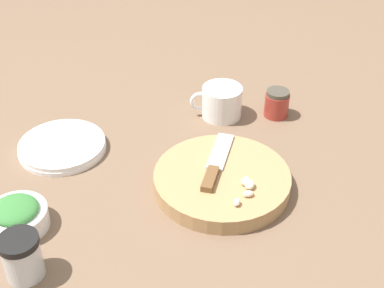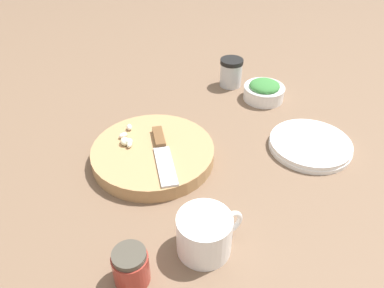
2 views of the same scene
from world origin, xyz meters
name	(u,v)px [view 2 (image 2 of 2)]	position (x,y,z in m)	size (l,w,h in m)	color
ground_plane	(216,158)	(0.00, 0.00, 0.00)	(5.00, 5.00, 0.00)	brown
cutting_board	(153,154)	(0.08, -0.12, 0.02)	(0.27, 0.27, 0.03)	tan
chef_knife	(162,151)	(0.08, -0.09, 0.04)	(0.16, 0.15, 0.01)	brown
garlic_cloves	(126,139)	(0.09, -0.18, 0.04)	(0.07, 0.06, 0.02)	#EBE9C3
herb_bowl	(264,91)	(-0.30, -0.02, 0.03)	(0.11, 0.11, 0.05)	white
spice_jar	(231,72)	(-0.32, -0.13, 0.04)	(0.07, 0.07, 0.08)	silver
coffee_mug	(205,234)	(0.22, 0.10, 0.04)	(0.12, 0.09, 0.08)	white
plate_stack	(310,145)	(-0.15, 0.17, 0.01)	(0.19, 0.19, 0.02)	white
honey_jar	(131,267)	(0.34, 0.04, 0.03)	(0.06, 0.06, 0.07)	#9E3328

